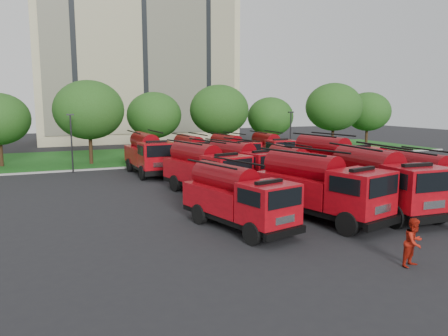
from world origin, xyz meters
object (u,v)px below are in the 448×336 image
Objects in this scene: fire_truck_8 at (149,154)px; firefighter_4 at (234,219)px; fire_truck_11 at (270,149)px; fire_truck_6 at (294,167)px; firefighter_5 at (396,183)px; fire_truck_0 at (237,197)px; fire_truck_10 at (232,151)px; fire_truck_3 at (431,181)px; fire_truck_2 at (381,181)px; fire_truck_5 at (241,164)px; fire_truck_7 at (333,160)px; firefighter_1 at (412,266)px; fire_truck_9 at (194,153)px; fire_truck_4 at (205,169)px; fire_truck_1 at (319,187)px.

fire_truck_8 reaches higher than firefighter_4.
fire_truck_8 reaches higher than fire_truck_11.
fire_truck_6 reaches higher than firefighter_5.
fire_truck_10 is at bearing 53.01° from fire_truck_0.
fire_truck_11 reaches higher than fire_truck_6.
fire_truck_0 is 12.12m from fire_truck_3.
fire_truck_6 is 11.94m from fire_truck_11.
fire_truck_2 is 1.06× the size of fire_truck_5.
fire_truck_8 is at bearing 109.23° from fire_truck_5.
fire_truck_7 is 10.89m from fire_truck_10.
firefighter_4 is at bearing 98.03° from firefighter_1.
fire_truck_9 is at bearing -0.62° from fire_truck_8.
fire_truck_7 is 4.65× the size of firefighter_5.
fire_truck_8 is 7.99m from fire_truck_10.
fire_truck_2 is 1.13× the size of fire_truck_10.
fire_truck_4 is 9.64m from fire_truck_8.
fire_truck_1 is 9.98m from fire_truck_5.
fire_truck_10 is at bearing 44.38° from fire_truck_4.
fire_truck_2 is at bearing 42.25° from firefighter_1.
fire_truck_2 is 8.22m from fire_truck_6.
firefighter_1 is (-4.02, -14.98, -1.47)m from fire_truck_6.
fire_truck_11 is 27.47m from firefighter_1.
fire_truck_3 is 10.53m from firefighter_1.
fire_truck_0 is 0.88× the size of fire_truck_7.
fire_truck_1 is 4.61× the size of firefighter_5.
fire_truck_5 is 1.05× the size of fire_truck_9.
fire_truck_4 is at bearing 66.81° from fire_truck_0.
fire_truck_8 is at bearing 119.15° from fire_truck_2.
firefighter_4 is 0.94× the size of firefighter_5.
fire_truck_6 is at bearing -51.60° from fire_truck_8.
fire_truck_5 is 8.06m from fire_truck_9.
fire_truck_7 is 4.97× the size of firefighter_4.
fire_truck_11 is (4.13, 11.20, 0.06)m from fire_truck_6.
fire_truck_2 is 4.25× the size of firefighter_1.
firefighter_1 is (-7.54, -15.12, -1.79)m from fire_truck_7.
fire_truck_11 is (0.10, 19.60, -0.07)m from fire_truck_3.
firefighter_5 is at bearing 14.38° from fire_truck_1.
fire_truck_7 is 16.99m from firefighter_1.
fire_truck_3 is at bearing -16.73° from fire_truck_0.
fire_truck_5 reaches higher than fire_truck_0.
fire_truck_11 is 4.19× the size of firefighter_4.
fire_truck_3 is at bearing -70.50° from fire_truck_9.
fire_truck_8 reaches higher than firefighter_1.
fire_truck_7 is 4.33× the size of firefighter_1.
fire_truck_2 is 20.12m from fire_truck_8.
fire_truck_9 is (3.81, 17.79, 0.03)m from fire_truck_0.
fire_truck_4 is at bearing -132.11° from fire_truck_11.
fire_truck_10 is at bearing 103.22° from fire_truck_3.
fire_truck_11 is at bearing 82.37° from fire_truck_2.
fire_truck_2 reaches higher than firefighter_1.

